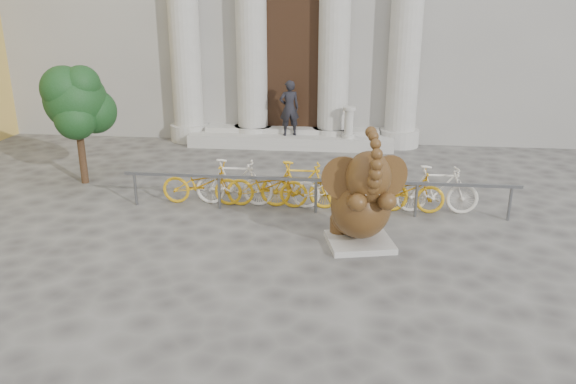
# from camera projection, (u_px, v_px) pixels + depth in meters

# --- Properties ---
(ground) EXTENTS (80.00, 80.00, 0.00)m
(ground) POSITION_uv_depth(u_px,v_px,m) (216.00, 308.00, 7.91)
(ground) COLOR #474442
(ground) RESTS_ON ground
(entrance_steps) EXTENTS (6.00, 1.20, 0.36)m
(entrance_steps) POSITION_uv_depth(u_px,v_px,m) (291.00, 140.00, 16.69)
(entrance_steps) COLOR #A8A59E
(entrance_steps) RESTS_ON ground
(elephant_statue) EXTENTS (1.44, 1.73, 2.21)m
(elephant_statue) POSITION_uv_depth(u_px,v_px,m) (362.00, 203.00, 9.66)
(elephant_statue) COLOR #A8A59E
(elephant_statue) RESTS_ON ground
(bike_rack) EXTENTS (8.00, 0.53, 1.00)m
(bike_rack) POSITION_uv_depth(u_px,v_px,m) (316.00, 185.00, 11.56)
(bike_rack) COLOR slate
(bike_rack) RESTS_ON ground
(tree) EXTENTS (1.59, 1.45, 2.76)m
(tree) POSITION_uv_depth(u_px,v_px,m) (77.00, 102.00, 12.72)
(tree) COLOR #332114
(tree) RESTS_ON ground
(pedestrian) EXTENTS (0.68, 0.55, 1.60)m
(pedestrian) POSITION_uv_depth(u_px,v_px,m) (289.00, 108.00, 16.24)
(pedestrian) COLOR black
(pedestrian) RESTS_ON entrance_steps
(balustrade_post) EXTENTS (0.37, 0.37, 0.90)m
(balustrade_post) POSITION_uv_depth(u_px,v_px,m) (349.00, 124.00, 16.02)
(balustrade_post) COLOR #A8A59E
(balustrade_post) RESTS_ON entrance_steps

